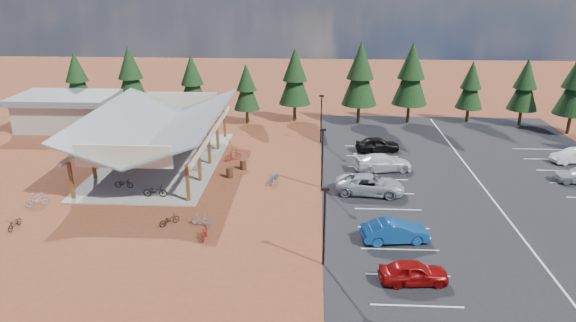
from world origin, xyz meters
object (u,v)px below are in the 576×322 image
(lamp_post_1, at_px, (322,154))
(trash_bin_0, at_px, (230,173))
(car_2, at_px, (370,185))
(bike_14, at_px, (274,178))
(bike_8, at_px, (15,223))
(car_9, at_px, (573,156))
(car_4, at_px, (378,144))
(car_0, at_px, (413,272))
(car_3, at_px, (383,163))
(bike_2, at_px, (137,153))
(car_1, at_px, (395,231))
(bike_9, at_px, (37,199))
(bike_6, at_px, (204,146))
(bike_5, at_px, (194,166))
(bike_3, at_px, (162,134))
(trash_bin_1, at_px, (243,165))
(bike_11, at_px, (205,232))
(bike_12, at_px, (169,220))
(bike_7, at_px, (199,137))
(bike_1, at_px, (127,170))
(bike_4, at_px, (155,191))
(lamp_post_0, at_px, (324,221))
(bike_15, at_px, (233,156))
(bike_0, at_px, (124,183))
(outbuilding, at_px, (67,111))
(lamp_post_2, at_px, (321,115))
(bike_pavilion, at_px, (158,124))

(lamp_post_1, bearing_deg, trash_bin_0, 167.13)
(car_2, bearing_deg, bike_14, 83.20)
(bike_8, relative_size, bike_14, 0.81)
(car_9, bearing_deg, car_4, -108.68)
(car_0, relative_size, car_3, 0.77)
(bike_2, distance_m, car_1, 27.15)
(bike_9, distance_m, bike_14, 18.60)
(bike_14, xyz_separation_m, car_2, (7.93, -1.82, 0.31))
(bike_6, xyz_separation_m, car_2, (15.51, -9.52, 0.23))
(bike_5, xyz_separation_m, car_1, (16.18, -11.93, 0.19))
(bike_6, bearing_deg, bike_3, 46.56)
(bike_9, bearing_deg, bike_3, -52.84)
(lamp_post_1, relative_size, bike_9, 2.86)
(trash_bin_1, xyz_separation_m, bike_11, (-0.83, -13.04, 0.01))
(bike_11, height_order, bike_12, bike_11)
(bike_11, height_order, car_2, car_2)
(bike_6, height_order, bike_7, bike_6)
(bike_1, distance_m, bike_3, 10.72)
(bike_9, distance_m, bike_12, 11.28)
(bike_4, distance_m, bike_8, 10.03)
(lamp_post_0, xyz_separation_m, trash_bin_0, (-8.00, 13.83, -2.53))
(bike_2, bearing_deg, bike_14, -113.70)
(lamp_post_1, height_order, bike_11, lamp_post_1)
(bike_3, bearing_deg, bike_15, -125.77)
(bike_0, height_order, bike_11, bike_11)
(car_1, relative_size, car_2, 0.81)
(trash_bin_0, xyz_separation_m, bike_0, (-8.35, -2.99, 0.05))
(bike_15, distance_m, car_9, 32.02)
(outbuilding, bearing_deg, bike_7, -15.75)
(bike_12, height_order, car_4, car_4)
(lamp_post_2, bearing_deg, bike_15, -145.10)
(trash_bin_0, bearing_deg, car_0, -49.81)
(trash_bin_1, xyz_separation_m, car_3, (12.65, 0.27, 0.34))
(bike_pavilion, relative_size, bike_0, 12.66)
(bike_pavilion, relative_size, bike_1, 11.85)
(lamp_post_0, relative_size, bike_0, 3.35)
(outbuilding, xyz_separation_m, bike_1, (11.92, -14.41, -1.44))
(bike_pavilion, height_order, bike_15, bike_pavilion)
(bike_14, bearing_deg, car_3, 35.76)
(car_0, bearing_deg, bike_5, 39.97)
(bike_5, xyz_separation_m, car_2, (15.28, -4.05, 0.22))
(lamp_post_1, relative_size, bike_6, 2.80)
(bike_1, distance_m, bike_4, 5.85)
(bike_12, bearing_deg, bike_1, -9.78)
(bike_2, bearing_deg, car_1, -125.74)
(bike_15, height_order, car_2, car_2)
(bike_2, bearing_deg, bike_8, 163.85)
(trash_bin_0, bearing_deg, bike_5, 161.05)
(bike_1, distance_m, bike_14, 13.05)
(lamp_post_1, bearing_deg, car_1, -61.87)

